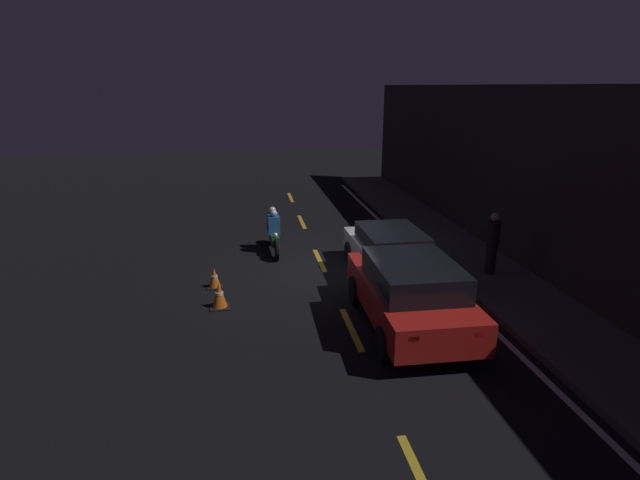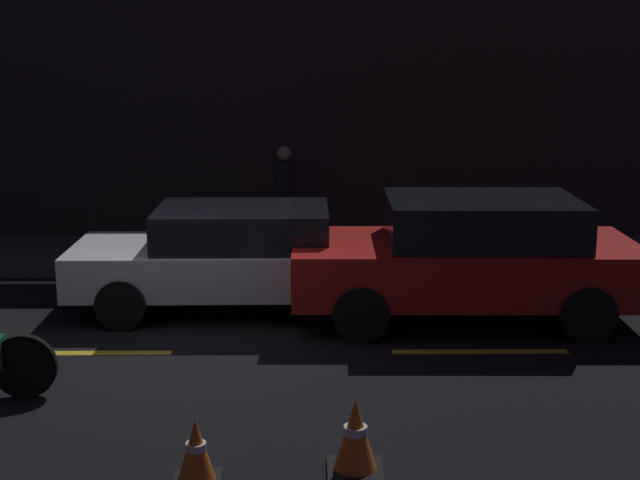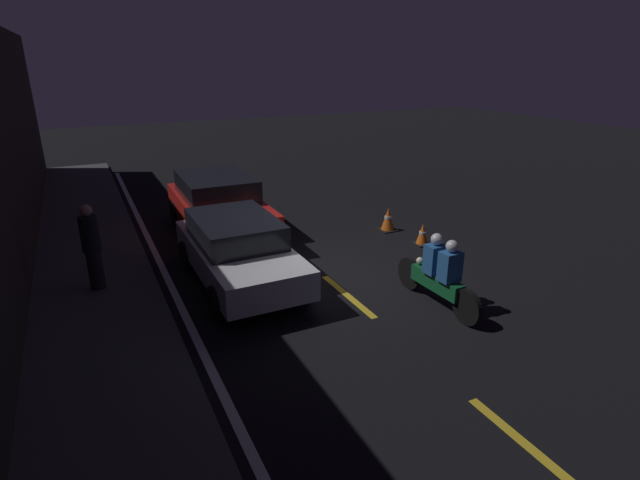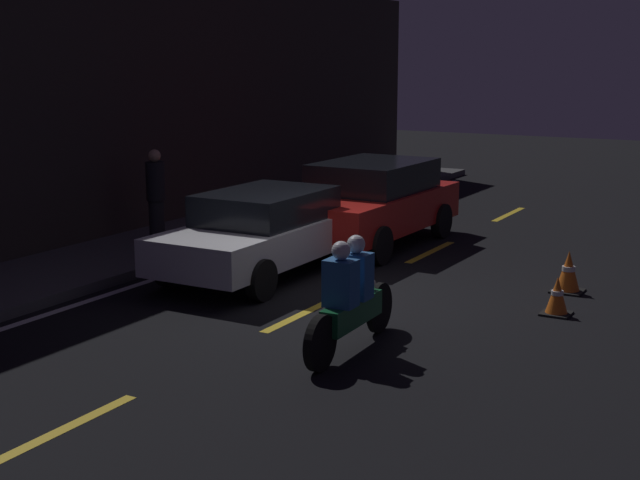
% 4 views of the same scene
% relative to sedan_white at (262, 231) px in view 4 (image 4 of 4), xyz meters
% --- Properties ---
extents(ground_plane, '(56.00, 56.00, 0.00)m').
position_rel_sedan_white_xyz_m(ground_plane, '(-0.56, -1.70, -0.73)').
color(ground_plane, black).
extents(raised_curb, '(28.00, 2.26, 0.16)m').
position_rel_sedan_white_xyz_m(raised_curb, '(-0.56, 2.71, -0.65)').
color(raised_curb, '#424244').
rests_on(raised_curb, ground).
extents(building_front, '(28.00, 0.30, 5.08)m').
position_rel_sedan_white_xyz_m(building_front, '(-0.56, 3.99, 1.81)').
color(building_front, '#2D2826').
rests_on(building_front, ground).
extents(lane_dash_b, '(2.00, 0.14, 0.01)m').
position_rel_sedan_white_xyz_m(lane_dash_b, '(-6.06, -1.70, -0.72)').
color(lane_dash_b, gold).
rests_on(lane_dash_b, ground).
extents(lane_dash_c, '(2.00, 0.14, 0.01)m').
position_rel_sedan_white_xyz_m(lane_dash_c, '(-1.56, -1.70, -0.72)').
color(lane_dash_c, gold).
rests_on(lane_dash_c, ground).
extents(lane_dash_d, '(2.00, 0.14, 0.01)m').
position_rel_sedan_white_xyz_m(lane_dash_d, '(2.94, -1.70, -0.72)').
color(lane_dash_d, gold).
rests_on(lane_dash_d, ground).
extents(lane_dash_e, '(2.00, 0.14, 0.01)m').
position_rel_sedan_white_xyz_m(lane_dash_e, '(7.44, -1.70, -0.72)').
color(lane_dash_e, gold).
rests_on(lane_dash_e, ground).
extents(lane_solid_kerb, '(25.20, 0.14, 0.01)m').
position_rel_sedan_white_xyz_m(lane_solid_kerb, '(-0.56, 1.33, -0.72)').
color(lane_solid_kerb, silver).
rests_on(lane_solid_kerb, ground).
extents(sedan_white, '(4.01, 1.86, 1.36)m').
position_rel_sedan_white_xyz_m(sedan_white, '(0.00, 0.00, 0.00)').
color(sedan_white, silver).
rests_on(sedan_white, ground).
extents(taxi_red, '(4.30, 2.07, 1.55)m').
position_rel_sedan_white_xyz_m(taxi_red, '(3.00, -0.43, 0.10)').
color(taxi_red, red).
rests_on(taxi_red, ground).
extents(motorcycle, '(2.26, 0.38, 1.39)m').
position_rel_sedan_white_xyz_m(motorcycle, '(-2.67, -2.99, -0.07)').
color(motorcycle, black).
rests_on(motorcycle, ground).
extents(traffic_cone_near, '(0.39, 0.39, 0.53)m').
position_rel_sedan_white_xyz_m(traffic_cone_near, '(0.11, -4.73, -0.47)').
color(traffic_cone_near, black).
rests_on(traffic_cone_near, ground).
extents(traffic_cone_mid, '(0.46, 0.46, 0.63)m').
position_rel_sedan_white_xyz_m(traffic_cone_mid, '(1.38, -4.55, -0.42)').
color(traffic_cone_mid, black).
rests_on(traffic_cone_mid, ground).
extents(pedestrian, '(0.34, 0.34, 1.68)m').
position_rel_sedan_white_xyz_m(pedestrian, '(0.61, 2.66, 0.29)').
color(pedestrian, black).
rests_on(pedestrian, raised_curb).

